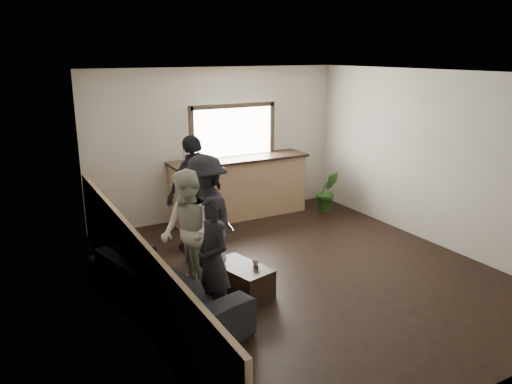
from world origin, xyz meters
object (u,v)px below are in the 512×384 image
coffee_table (242,279)px  person_b (187,233)px  bar_counter (239,184)px  cup_b (256,262)px  person_c (206,215)px  person_d (195,193)px  cup_a (221,260)px  potted_plant (327,191)px  sofa (164,285)px  person_a (213,260)px

coffee_table → person_b: 0.94m
bar_counter → cup_b: 3.16m
person_c → person_d: bearing=163.3°
bar_counter → cup_b: (-1.23, -2.90, -0.23)m
cup_a → cup_b: size_ratio=1.42×
person_c → person_d: person_d is taller
bar_counter → potted_plant: 1.77m
cup_a → person_c: size_ratio=0.08×
coffee_table → person_b: person_b is taller
sofa → cup_a: 0.88m
sofa → coffee_table: size_ratio=2.81×
cup_a → person_a: size_ratio=0.09×
person_b → person_d: 1.49m
potted_plant → person_c: bearing=-155.6°
coffee_table → person_c: 1.07m
cup_a → cup_b: 0.46m
cup_b → person_d: (-0.13, 1.75, 0.51)m
bar_counter → cup_a: (-1.60, -2.64, -0.22)m
cup_b → person_d: bearing=94.2°
person_a → bar_counter: bearing=144.5°
person_b → coffee_table: bearing=59.5°
coffee_table → person_a: 0.96m
cup_a → person_b: 0.59m
cup_b → potted_plant: size_ratio=0.12×
sofa → person_a: (0.45, -0.47, 0.42)m
sofa → person_b: bearing=-66.2°
bar_counter → coffee_table: bearing=-116.2°
bar_counter → cup_a: size_ratio=20.04×
sofa → coffee_table: sofa is taller
potted_plant → person_d: (-3.02, -0.59, 0.52)m
cup_a → person_d: 1.59m
cup_b → person_b: 0.97m
potted_plant → person_a: person_a is taller
bar_counter → cup_b: bar_counter is taller
person_b → person_c: bearing=134.8°
person_a → person_d: person_d is taller
sofa → cup_b: (1.22, -0.07, 0.07)m
potted_plant → sofa: bearing=-151.0°
person_d → person_c: bearing=57.0°
bar_counter → potted_plant: bearing=-18.6°
coffee_table → cup_b: bearing=-22.6°
person_c → person_d: 0.88m
person_a → person_c: person_c is taller
potted_plant → person_d: person_d is taller
person_b → person_c: (0.47, 0.48, 0.04)m
cup_b → person_a: bearing=-152.3°
person_b → person_d: bearing=153.4°
potted_plant → person_c: (-3.20, -1.45, 0.45)m
sofa → potted_plant: potted_plant is taller
coffee_table → person_d: 1.84m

